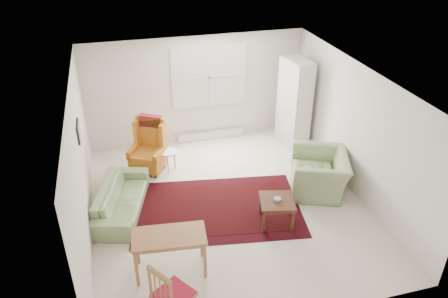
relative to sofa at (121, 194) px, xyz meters
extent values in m
cube|color=beige|center=(1.94, -0.34, -0.37)|extent=(5.00, 5.50, 0.01)
cube|color=white|center=(1.94, -0.34, 2.13)|extent=(5.00, 5.50, 0.01)
cube|color=silver|center=(1.94, 2.41, 0.88)|extent=(5.00, 0.04, 2.50)
cube|color=silver|center=(1.94, -3.09, 0.88)|extent=(5.00, 0.04, 2.50)
cube|color=silver|center=(-0.56, -0.34, 0.88)|extent=(0.04, 5.50, 2.50)
cube|color=silver|center=(4.44, -0.34, 0.88)|extent=(0.04, 5.50, 2.50)
cube|color=white|center=(2.24, 2.39, 1.18)|extent=(1.72, 0.06, 1.42)
cube|color=white|center=(2.24, 2.39, 1.18)|extent=(1.60, 0.02, 1.30)
cube|color=silver|center=(2.24, 2.33, -0.28)|extent=(1.60, 0.12, 0.18)
cube|color=black|center=(-0.54, 0.16, 1.28)|extent=(0.03, 0.42, 0.32)
cube|color=tan|center=(-0.52, 0.16, 1.28)|extent=(0.01, 0.34, 0.24)
imported|color=gray|center=(0.00, 0.00, 0.00)|extent=(1.20, 1.97, 0.74)
imported|color=gray|center=(3.80, -0.31, 0.09)|extent=(1.41, 1.50, 0.93)
camera|label=1|loc=(0.14, -6.76, 4.65)|focal=35.00mm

